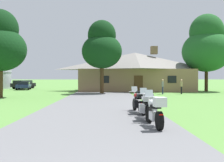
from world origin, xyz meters
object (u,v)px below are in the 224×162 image
(motorcycle_white_second_in_row, at_px, (146,106))
(bystander_tan_shirt_near_lodge, at_px, (181,86))
(motorcycle_red_farthest_in_row, at_px, (139,102))
(parked_navy_sedan_far_left, at_px, (24,85))
(motorcycle_white_nearest_to_camera, at_px, (155,111))
(parked_black_suv_far_left, at_px, (23,84))
(tree_right_of_lodge, at_px, (206,46))
(tree_left_far, at_px, (1,48))
(tree_left_near, at_px, (0,43))
(tree_by_lodge_front, at_px, (102,47))
(bystander_gray_shirt_beside_signpost, at_px, (163,86))

(motorcycle_white_second_in_row, relative_size, bystander_tan_shirt_near_lodge, 1.25)
(motorcycle_red_farthest_in_row, height_order, parked_navy_sedan_far_left, motorcycle_red_farthest_in_row)
(motorcycle_white_nearest_to_camera, xyz_separation_m, motorcycle_white_second_in_row, (-0.02, 1.82, -0.01))
(motorcycle_red_farthest_in_row, bearing_deg, motorcycle_white_nearest_to_camera, -94.52)
(parked_black_suv_far_left, bearing_deg, motorcycle_red_farthest_in_row, -45.84)
(motorcycle_white_nearest_to_camera, height_order, bystander_tan_shirt_near_lodge, bystander_tan_shirt_near_lodge)
(motorcycle_red_farthest_in_row, distance_m, parked_black_suv_far_left, 34.30)
(tree_right_of_lodge, distance_m, parked_navy_sedan_far_left, 27.18)
(motorcycle_white_second_in_row, relative_size, tree_left_far, 0.23)
(motorcycle_red_farthest_in_row, bearing_deg, tree_right_of_lodge, 54.62)
(motorcycle_red_farthest_in_row, xyz_separation_m, parked_navy_sedan_far_left, (-14.29, 26.53, 0.03))
(motorcycle_white_second_in_row, bearing_deg, tree_left_far, 124.21)
(bystander_tan_shirt_near_lodge, xyz_separation_m, tree_left_near, (-18.13, -5.00, 4.05))
(motorcycle_white_second_in_row, distance_m, tree_right_of_lodge, 26.26)
(tree_right_of_lodge, distance_m, tree_left_far, 28.00)
(tree_left_far, bearing_deg, tree_left_near, -68.30)
(motorcycle_white_nearest_to_camera, bearing_deg, tree_by_lodge_front, 92.41)
(motorcycle_red_farthest_in_row, distance_m, bystander_gray_shirt_beside_signpost, 15.93)
(bystander_tan_shirt_near_lodge, height_order, tree_left_near, tree_left_near)
(bystander_tan_shirt_near_lodge, xyz_separation_m, parked_black_suv_far_left, (-22.45, 14.93, -0.15))
(motorcycle_red_farthest_in_row, xyz_separation_m, tree_right_of_lodge, (11.74, 20.91, 5.51))
(motorcycle_white_nearest_to_camera, relative_size, parked_black_suv_far_left, 0.42)
(tree_right_of_lodge, height_order, parked_navy_sedan_far_left, tree_right_of_lodge)
(parked_navy_sedan_far_left, bearing_deg, tree_right_of_lodge, -22.90)
(bystander_gray_shirt_beside_signpost, relative_size, parked_black_suv_far_left, 0.34)
(motorcycle_red_farthest_in_row, bearing_deg, tree_left_far, 119.25)
(motorcycle_red_farthest_in_row, relative_size, parked_black_suv_far_left, 0.42)
(motorcycle_white_second_in_row, height_order, parked_black_suv_far_left, parked_black_suv_far_left)
(motorcycle_red_farthest_in_row, xyz_separation_m, parked_black_suv_far_left, (-15.64, 30.52, 0.17))
(bystander_gray_shirt_beside_signpost, bearing_deg, tree_right_of_lodge, -37.62)
(parked_black_suv_far_left, distance_m, parked_navy_sedan_far_left, 4.22)
(bystander_tan_shirt_near_lodge, relative_size, parked_navy_sedan_far_left, 0.37)
(bystander_tan_shirt_near_lodge, relative_size, tree_right_of_lodge, 0.16)
(bystander_tan_shirt_near_lodge, bearing_deg, parked_navy_sedan_far_left, 69.17)
(motorcycle_white_nearest_to_camera, xyz_separation_m, parked_black_suv_far_left, (-15.74, 34.31, 0.16))
(tree_by_lodge_front, relative_size, parked_black_suv_far_left, 1.70)
(tree_left_far, distance_m, parked_navy_sedan_far_left, 6.77)
(motorcycle_white_second_in_row, bearing_deg, tree_by_lodge_front, 97.93)
(motorcycle_white_nearest_to_camera, relative_size, tree_left_near, 0.26)
(tree_left_near, relative_size, parked_black_suv_far_left, 1.63)
(tree_left_near, height_order, parked_black_suv_far_left, tree_left_near)
(tree_right_of_lodge, relative_size, tree_left_far, 1.13)
(bystander_gray_shirt_beside_signpost, height_order, tree_right_of_lodge, tree_right_of_lodge)
(motorcycle_red_farthest_in_row, bearing_deg, parked_navy_sedan_far_left, 112.24)
(motorcycle_white_nearest_to_camera, bearing_deg, motorcycle_white_second_in_row, 86.68)
(motorcycle_white_second_in_row, bearing_deg, parked_black_suv_far_left, 116.78)
(tree_left_near, height_order, tree_by_lodge_front, tree_by_lodge_front)
(motorcycle_white_second_in_row, xyz_separation_m, parked_navy_sedan_far_left, (-14.37, 28.49, 0.03))
(tree_left_far, bearing_deg, motorcycle_red_farthest_in_row, -54.68)
(motorcycle_red_farthest_in_row, relative_size, tree_right_of_lodge, 0.20)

